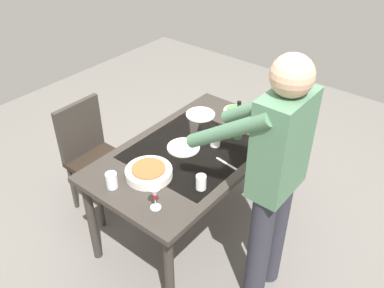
{
  "coord_description": "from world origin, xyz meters",
  "views": [
    {
      "loc": [
        1.81,
        1.45,
        2.43
      ],
      "look_at": [
        0.0,
        0.0,
        0.8
      ],
      "focal_mm": 38.53,
      "sensor_mm": 36.0,
      "label": 1
    }
  ],
  "objects": [
    {
      "name": "dinner_plate_near",
      "position": [
        0.02,
        -0.06,
        0.76
      ],
      "size": [
        0.23,
        0.23,
        0.01
      ],
      "primitive_type": "cylinder",
      "color": "silver",
      "rests_on": "dining_table"
    },
    {
      "name": "table_knife",
      "position": [
        -0.45,
        0.27,
        0.76
      ],
      "size": [
        0.04,
        0.2,
        0.0
      ],
      "primitive_type": "cube",
      "rotation": [
        0.0,
        0.0,
        -0.12
      ],
      "color": "silver",
      "rests_on": "dining_table"
    },
    {
      "name": "side_bowl_salad",
      "position": [
        -0.57,
        -0.02,
        0.79
      ],
      "size": [
        0.18,
        0.18,
        0.07
      ],
      "color": "silver",
      "rests_on": "dining_table"
    },
    {
      "name": "ground_plane",
      "position": [
        0.0,
        0.0,
        0.0
      ],
      "size": [
        6.0,
        6.0,
        0.0
      ],
      "primitive_type": "plane",
      "color": "#66605B"
    },
    {
      "name": "dinner_plate_far",
      "position": [
        -0.41,
        -0.24,
        0.76
      ],
      "size": [
        0.23,
        0.23,
        0.01
      ],
      "primitive_type": "cylinder",
      "color": "silver",
      "rests_on": "dining_table"
    },
    {
      "name": "wine_glass_left",
      "position": [
        -0.64,
        0.22,
        0.86
      ],
      "size": [
        0.07,
        0.07,
        0.15
      ],
      "color": "white",
      "rests_on": "dining_table"
    },
    {
      "name": "person_server",
      "position": [
        0.12,
        0.69,
        0.96
      ],
      "size": [
        0.42,
        0.61,
        1.69
      ],
      "color": "#2D2D38",
      "rests_on": "ground_plane"
    },
    {
      "name": "serving_bowl_pasta",
      "position": [
        0.39,
        -0.03,
        0.79
      ],
      "size": [
        0.3,
        0.3,
        0.07
      ],
      "color": "silver",
      "rests_on": "dining_table"
    },
    {
      "name": "chair_near",
      "position": [
        0.26,
        -0.81,
        0.53
      ],
      "size": [
        0.4,
        0.4,
        0.91
      ],
      "color": "black",
      "rests_on": "ground_plane"
    },
    {
      "name": "water_cup_near_right",
      "position": [
        -0.15,
        0.09,
        0.8
      ],
      "size": [
        0.07,
        0.07,
        0.1
      ],
      "primitive_type": "cylinder",
      "color": "silver",
      "rests_on": "dining_table"
    },
    {
      "name": "wine_bottle",
      "position": [
        -0.32,
        0.16,
        0.87
      ],
      "size": [
        0.07,
        0.07,
        0.3
      ],
      "color": "black",
      "rests_on": "dining_table"
    },
    {
      "name": "water_cup_far_left",
      "position": [
        0.61,
        -0.14,
        0.81
      ],
      "size": [
        0.07,
        0.07,
        0.1
      ],
      "primitive_type": "cylinder",
      "color": "silver",
      "rests_on": "dining_table"
    },
    {
      "name": "water_cup_near_left",
      "position": [
        0.28,
        0.3,
        0.8
      ],
      "size": [
        0.07,
        0.07,
        0.1
      ],
      "primitive_type": "cylinder",
      "color": "silver",
      "rests_on": "dining_table"
    },
    {
      "name": "dining_table",
      "position": [
        0.0,
        0.0,
        0.67
      ],
      "size": [
        1.47,
        0.86,
        0.75
      ],
      "color": "#332D28",
      "rests_on": "ground_plane"
    },
    {
      "name": "table_fork",
      "position": [
        -0.02,
        0.28,
        0.76
      ],
      "size": [
        0.04,
        0.18,
        0.0
      ],
      "primitive_type": "cube",
      "rotation": [
        0.0,
        0.0,
        -0.13
      ],
      "color": "silver",
      "rests_on": "dining_table"
    },
    {
      "name": "wine_glass_right",
      "position": [
        0.58,
        0.2,
        0.86
      ],
      "size": [
        0.07,
        0.07,
        0.15
      ],
      "color": "white",
      "rests_on": "dining_table"
    }
  ]
}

